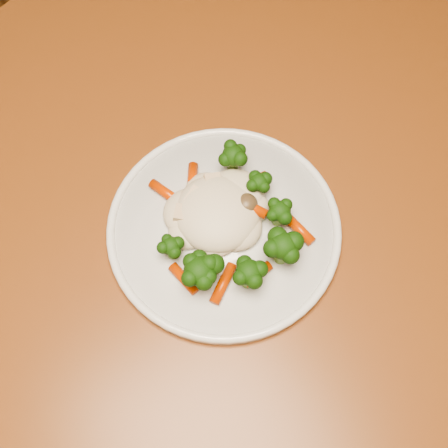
% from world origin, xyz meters
% --- Properties ---
extents(dining_table, '(1.42, 1.16, 0.75)m').
position_xyz_m(dining_table, '(-0.18, -0.11, 0.65)').
color(dining_table, brown).
rests_on(dining_table, ground).
extents(plate, '(0.27, 0.27, 0.01)m').
position_xyz_m(plate, '(-0.25, -0.21, 0.76)').
color(plate, white).
rests_on(plate, dining_table).
extents(meal, '(0.17, 0.19, 0.05)m').
position_xyz_m(meal, '(-0.26, -0.22, 0.78)').
color(meal, beige).
rests_on(meal, plate).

